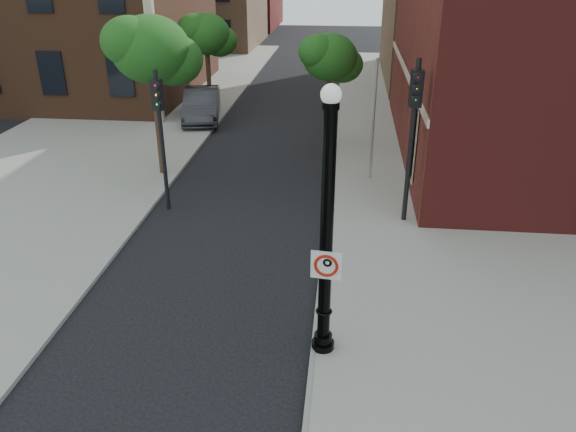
# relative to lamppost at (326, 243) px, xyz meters

# --- Properties ---
(ground) EXTENTS (120.00, 120.00, 0.00)m
(ground) POSITION_rel_lamppost_xyz_m (-2.26, 0.30, -2.76)
(ground) COLOR black
(ground) RESTS_ON ground
(sidewalk_right) EXTENTS (8.00, 60.00, 0.12)m
(sidewalk_right) POSITION_rel_lamppost_xyz_m (3.74, 10.30, -2.70)
(sidewalk_right) COLOR gray
(sidewalk_right) RESTS_ON ground
(sidewalk_left) EXTENTS (10.00, 50.00, 0.12)m
(sidewalk_left) POSITION_rel_lamppost_xyz_m (-11.26, 18.30, -2.70)
(sidewalk_left) COLOR gray
(sidewalk_left) RESTS_ON ground
(curb_edge) EXTENTS (0.10, 60.00, 0.14)m
(curb_edge) POSITION_rel_lamppost_xyz_m (-0.21, 10.30, -2.69)
(curb_edge) COLOR gray
(curb_edge) RESTS_ON ground
(lamppost) EXTENTS (0.51, 0.51, 5.98)m
(lamppost) POSITION_rel_lamppost_xyz_m (0.00, 0.00, 0.00)
(lamppost) COLOR black
(lamppost) RESTS_ON ground
(no_parking_sign) EXTENTS (0.64, 0.12, 0.64)m
(no_parking_sign) POSITION_rel_lamppost_xyz_m (0.02, -0.15, -0.44)
(no_parking_sign) COLOR white
(no_parking_sign) RESTS_ON ground
(parked_car) EXTENTS (2.68, 5.29, 1.66)m
(parked_car) POSITION_rel_lamppost_xyz_m (-7.27, 18.28, -1.93)
(parked_car) COLOR #29292E
(parked_car) RESTS_ON ground
(traffic_signal_left) EXTENTS (0.38, 0.42, 4.77)m
(traffic_signal_left) POSITION_rel_lamppost_xyz_m (-5.71, 7.11, 0.45)
(traffic_signal_left) COLOR black
(traffic_signal_left) RESTS_ON ground
(traffic_signal_right) EXTENTS (0.39, 0.46, 5.31)m
(traffic_signal_right) POSITION_rel_lamppost_xyz_m (2.32, 6.85, 0.81)
(traffic_signal_right) COLOR black
(traffic_signal_right) RESTS_ON ground
(utility_pole) EXTENTS (0.09, 0.09, 4.68)m
(utility_pole) POSITION_rel_lamppost_xyz_m (1.30, 10.54, -0.42)
(utility_pole) COLOR #999999
(utility_pole) RESTS_ON ground
(street_tree_a) EXTENTS (3.39, 3.06, 6.11)m
(street_tree_a) POSITION_rel_lamppost_xyz_m (-6.84, 10.28, 2.06)
(street_tree_a) COLOR #331F14
(street_tree_a) RESTS_ON ground
(street_tree_b) EXTENTS (2.92, 2.64, 5.27)m
(street_tree_b) POSITION_rel_lamppost_xyz_m (-7.09, 19.60, 1.39)
(street_tree_b) COLOR #331F14
(street_tree_b) RESTS_ON ground
(street_tree_c) EXTENTS (2.78, 2.51, 5.01)m
(street_tree_c) POSITION_rel_lamppost_xyz_m (-0.49, 14.53, 1.18)
(street_tree_c) COLOR #331F14
(street_tree_c) RESTS_ON ground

